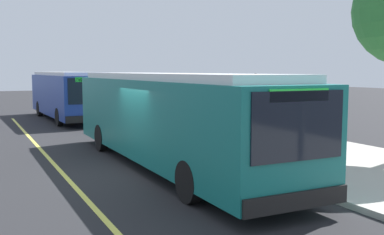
% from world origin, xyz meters
% --- Properties ---
extents(ground_plane, '(120.00, 120.00, 0.00)m').
position_xyz_m(ground_plane, '(0.00, 0.00, 0.00)').
color(ground_plane, '#232326').
extents(sidewalk_curb, '(44.00, 6.40, 0.15)m').
position_xyz_m(sidewalk_curb, '(0.00, 6.00, 0.07)').
color(sidewalk_curb, '#A8A399').
rests_on(sidewalk_curb, ground_plane).
extents(lane_stripe_center, '(36.00, 0.14, 0.01)m').
position_xyz_m(lane_stripe_center, '(0.00, -2.20, 0.00)').
color(lane_stripe_center, '#E0D64C').
rests_on(lane_stripe_center, ground_plane).
extents(transit_bus_main, '(12.47, 2.62, 2.95)m').
position_xyz_m(transit_bus_main, '(-0.38, 1.01, 1.62)').
color(transit_bus_main, '#146B66').
rests_on(transit_bus_main, ground_plane).
extents(transit_bus_second, '(10.33, 2.88, 2.95)m').
position_xyz_m(transit_bus_second, '(-15.84, 0.85, 1.61)').
color(transit_bus_second, navy).
rests_on(transit_bus_second, ground_plane).
extents(bus_shelter, '(2.90, 1.60, 2.48)m').
position_xyz_m(bus_shelter, '(-1.91, 5.92, 1.92)').
color(bus_shelter, '#333338').
rests_on(bus_shelter, sidewalk_curb).
extents(waiting_bench, '(1.60, 0.48, 0.95)m').
position_xyz_m(waiting_bench, '(-1.87, 5.76, 0.63)').
color(waiting_bench, brown).
rests_on(waiting_bench, sidewalk_curb).
extents(route_sign_post, '(0.44, 0.08, 2.80)m').
position_xyz_m(route_sign_post, '(0.69, 3.52, 1.96)').
color(route_sign_post, '#333338').
rests_on(route_sign_post, sidewalk_curb).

